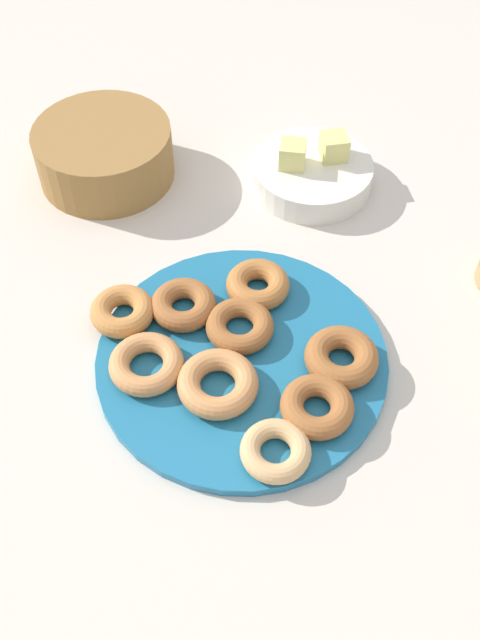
# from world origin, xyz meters

# --- Properties ---
(ground_plane) EXTENTS (2.40, 2.40, 0.00)m
(ground_plane) POSITION_xyz_m (0.00, 0.00, 0.00)
(ground_plane) COLOR beige
(donut_plate) EXTENTS (0.35, 0.35, 0.01)m
(donut_plate) POSITION_xyz_m (0.00, 0.00, 0.01)
(donut_plate) COLOR #1E6B93
(donut_plate) RESTS_ON ground_plane
(donut_0) EXTENTS (0.10, 0.10, 0.02)m
(donut_0) POSITION_xyz_m (-0.00, 0.03, 0.03)
(donut_0) COLOR #995B2D
(donut_0) RESTS_ON donut_plate
(donut_1) EXTENTS (0.13, 0.13, 0.03)m
(donut_1) POSITION_xyz_m (-0.03, -0.05, 0.03)
(donut_1) COLOR #C6844C
(donut_1) RESTS_ON donut_plate
(donut_2) EXTENTS (0.11, 0.11, 0.03)m
(donut_2) POSITION_xyz_m (-0.14, 0.07, 0.03)
(donut_2) COLOR #BC7A3D
(donut_2) RESTS_ON donut_plate
(donut_3) EXTENTS (0.09, 0.09, 0.03)m
(donut_3) POSITION_xyz_m (-0.07, 0.07, 0.03)
(donut_3) COLOR #995B2D
(donut_3) RESTS_ON donut_plate
(donut_4) EXTENTS (0.09, 0.09, 0.02)m
(donut_4) POSITION_xyz_m (-0.11, -0.01, 0.03)
(donut_4) COLOR #C6844C
(donut_4) RESTS_ON donut_plate
(donut_5) EXTENTS (0.11, 0.11, 0.03)m
(donut_5) POSITION_xyz_m (0.08, -0.08, 0.03)
(donut_5) COLOR #995B2D
(donut_5) RESTS_ON donut_plate
(donut_6) EXTENTS (0.09, 0.09, 0.03)m
(donut_6) POSITION_xyz_m (0.03, 0.10, 0.03)
(donut_6) COLOR #AD6B33
(donut_6) RESTS_ON donut_plate
(donut_7) EXTENTS (0.12, 0.12, 0.03)m
(donut_7) POSITION_xyz_m (0.11, -0.02, 0.03)
(donut_7) COLOR #995B2D
(donut_7) RESTS_ON donut_plate
(donut_8) EXTENTS (0.08, 0.08, 0.02)m
(donut_8) POSITION_xyz_m (0.03, -0.13, 0.02)
(donut_8) COLOR tan
(donut_8) RESTS_ON donut_plate
(basket) EXTENTS (0.26, 0.26, 0.08)m
(basket) POSITION_xyz_m (-0.17, 0.36, 0.04)
(basket) COLOR olive
(basket) RESTS_ON ground_plane
(fruit_bowl) EXTENTS (0.17, 0.17, 0.04)m
(fruit_bowl) POSITION_xyz_m (0.12, 0.31, 0.02)
(fruit_bowl) COLOR silver
(fruit_bowl) RESTS_ON ground_plane
(melon_chunk_left) EXTENTS (0.04, 0.04, 0.04)m
(melon_chunk_left) POSITION_xyz_m (0.09, 0.31, 0.06)
(melon_chunk_left) COLOR #DBD67A
(melon_chunk_left) RESTS_ON fruit_bowl
(melon_chunk_right) EXTENTS (0.04, 0.04, 0.04)m
(melon_chunk_right) POSITION_xyz_m (0.16, 0.32, 0.06)
(melon_chunk_right) COLOR #DBD67A
(melon_chunk_right) RESTS_ON fruit_bowl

